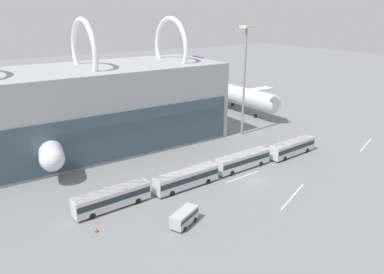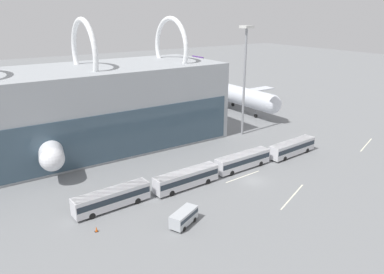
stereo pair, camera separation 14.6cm
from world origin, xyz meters
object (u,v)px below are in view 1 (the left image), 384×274
object	(u,v)px
traffic_cone_0	(97,229)
shuttle_bus_0	(112,198)
airliner_at_gate_near	(48,131)
shuttle_bus_2	(243,160)
shuttle_bus_3	(292,147)
airliner_at_gate_far	(227,92)
shuttle_bus_1	(187,178)
service_van_foreground	(184,217)
floodlight_mast	(245,66)

from	to	relation	value
traffic_cone_0	shuttle_bus_0	bearing A→B (deg)	48.12
airliner_at_gate_near	shuttle_bus_0	xyz separation A→B (m)	(1.77, -30.62, -3.12)
shuttle_bus_2	airliner_at_gate_near	bearing A→B (deg)	131.67
shuttle_bus_0	shuttle_bus_2	size ratio (longest dim) A/B	1.00
shuttle_bus_3	airliner_at_gate_far	bearing A→B (deg)	66.07
shuttle_bus_2	shuttle_bus_1	bearing A→B (deg)	-179.18
service_van_foreground	floodlight_mast	world-z (taller)	floodlight_mast
shuttle_bus_1	shuttle_bus_2	distance (m)	13.73
shuttle_bus_2	floodlight_mast	distance (m)	26.74
airliner_at_gate_far	shuttle_bus_1	world-z (taller)	airliner_at_gate_far
shuttle_bus_0	traffic_cone_0	distance (m)	6.88
shuttle_bus_2	service_van_foreground	size ratio (longest dim) A/B	2.36
airliner_at_gate_near	traffic_cone_0	xyz separation A→B (m)	(-2.73, -35.63, -4.57)
floodlight_mast	traffic_cone_0	size ratio (longest dim) A/B	32.61
service_van_foreground	floodlight_mast	bearing A→B (deg)	-167.20
airliner_at_gate_near	airliner_at_gate_far	xyz separation A→B (m)	(56.83, 9.03, 0.26)
shuttle_bus_3	service_van_foreground	world-z (taller)	shuttle_bus_3
shuttle_bus_0	shuttle_bus_3	distance (m)	41.12
airliner_at_gate_far	floodlight_mast	world-z (taller)	floodlight_mast
shuttle_bus_1	shuttle_bus_2	world-z (taller)	same
airliner_at_gate_near	service_van_foreground	size ratio (longest dim) A/B	7.04
airliner_at_gate_near	shuttle_bus_2	size ratio (longest dim) A/B	2.98
traffic_cone_0	service_van_foreground	bearing A→B (deg)	-25.35
airliner_at_gate_near	shuttle_bus_2	world-z (taller)	airliner_at_gate_near
shuttle_bus_2	floodlight_mast	size ratio (longest dim) A/B	0.48
airliner_at_gate_far	shuttle_bus_1	xyz separation A→B (m)	(-41.35, -40.08, -3.38)
shuttle_bus_2	service_van_foreground	xyz separation A→B (m)	(-20.62, -10.66, -0.55)
airliner_at_gate_near	shuttle_bus_1	distance (m)	34.83
airliner_at_gate_near	shuttle_bus_0	size ratio (longest dim) A/B	2.97
airliner_at_gate_near	service_van_foreground	bearing A→B (deg)	23.57
airliner_at_gate_near	shuttle_bus_3	bearing A→B (deg)	66.19
shuttle_bus_0	shuttle_bus_2	bearing A→B (deg)	-2.59
shuttle_bus_0	airliner_at_gate_far	bearing A→B (deg)	32.53
shuttle_bus_1	traffic_cone_0	world-z (taller)	shuttle_bus_1
shuttle_bus_0	traffic_cone_0	size ratio (longest dim) A/B	15.59
shuttle_bus_2	shuttle_bus_3	world-z (taller)	same
shuttle_bus_0	airliner_at_gate_near	bearing A→B (deg)	90.06
shuttle_bus_1	traffic_cone_0	size ratio (longest dim) A/B	15.57
shuttle_bus_2	shuttle_bus_3	bearing A→B (deg)	-3.75
shuttle_bus_3	floodlight_mast	world-z (taller)	floodlight_mast
shuttle_bus_1	traffic_cone_0	distance (m)	18.82
shuttle_bus_2	floodlight_mast	xyz separation A→B (m)	(14.34, 16.61, 15.28)
shuttle_bus_3	floodlight_mast	distance (m)	22.85
shuttle_bus_0	service_van_foreground	xyz separation A→B (m)	(6.79, -10.35, -0.55)
shuttle_bus_3	traffic_cone_0	size ratio (longest dim) A/B	15.64
airliner_at_gate_far	shuttle_bus_0	world-z (taller)	airliner_at_gate_far
shuttle_bus_3	service_van_foreground	size ratio (longest dim) A/B	2.37
shuttle_bus_1	shuttle_bus_3	xyz separation A→B (m)	(27.41, 0.37, 0.00)
shuttle_bus_3	service_van_foreground	bearing A→B (deg)	-167.89
shuttle_bus_1	floodlight_mast	size ratio (longest dim) A/B	0.48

